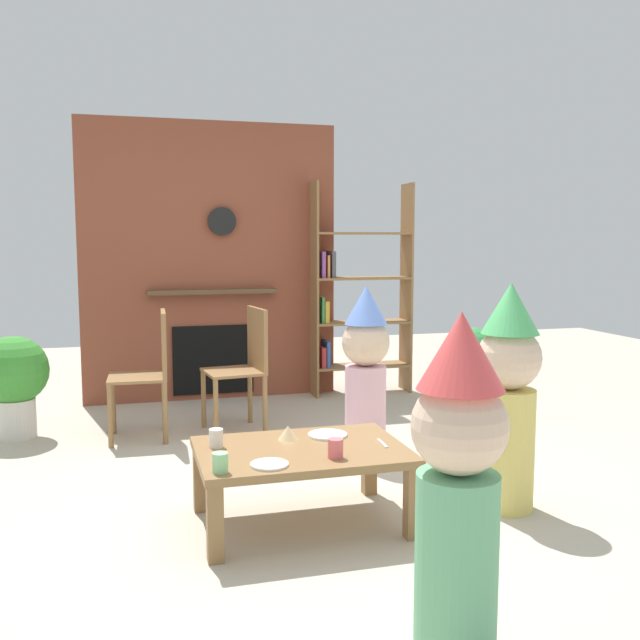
{
  "coord_description": "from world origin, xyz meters",
  "views": [
    {
      "loc": [
        -0.96,
        -3.62,
        1.4
      ],
      "look_at": [
        0.15,
        0.4,
        0.92
      ],
      "focal_mm": 39.62,
      "sensor_mm": 36.0,
      "label": 1
    }
  ],
  "objects_px": {
    "child_in_pink": "(508,391)",
    "dining_chair_left": "(151,367)",
    "child_by_the_chairs": "(366,367)",
    "potted_plant_tall": "(470,358)",
    "dining_chair_middle": "(245,361)",
    "bookshelf": "(355,296)",
    "child_with_cone_hat": "(458,476)",
    "paper_plate_rear": "(328,435)",
    "paper_cup_near_right": "(335,448)",
    "potted_plant_short": "(14,378)",
    "coffee_table": "(301,459)",
    "birthday_cake_slice": "(288,433)",
    "paper_plate_front": "(269,464)",
    "paper_cup_center": "(216,438)",
    "paper_cup_near_left": "(220,463)"
  },
  "relations": [
    {
      "from": "paper_plate_front",
      "to": "child_with_cone_hat",
      "type": "relative_size",
      "value": 0.15
    },
    {
      "from": "bookshelf",
      "to": "child_with_cone_hat",
      "type": "relative_size",
      "value": 1.63
    },
    {
      "from": "paper_plate_front",
      "to": "potted_plant_short",
      "type": "bearing_deg",
      "value": 121.47
    },
    {
      "from": "dining_chair_left",
      "to": "potted_plant_short",
      "type": "xyz_separation_m",
      "value": [
        -0.93,
        0.26,
        -0.08
      ]
    },
    {
      "from": "child_in_pink",
      "to": "dining_chair_left",
      "type": "distance_m",
      "value": 2.52
    },
    {
      "from": "child_with_cone_hat",
      "to": "bookshelf",
      "type": "bearing_deg",
      "value": -24.77
    },
    {
      "from": "coffee_table",
      "to": "paper_plate_front",
      "type": "relative_size",
      "value": 5.83
    },
    {
      "from": "paper_plate_rear",
      "to": "dining_chair_middle",
      "type": "bearing_deg",
      "value": 95.44
    },
    {
      "from": "paper_cup_center",
      "to": "child_in_pink",
      "type": "relative_size",
      "value": 0.08
    },
    {
      "from": "bookshelf",
      "to": "child_by_the_chairs",
      "type": "distance_m",
      "value": 1.9
    },
    {
      "from": "paper_cup_near_right",
      "to": "child_in_pink",
      "type": "height_order",
      "value": "child_in_pink"
    },
    {
      "from": "dining_chair_left",
      "to": "paper_cup_near_left",
      "type": "bearing_deg",
      "value": 98.46
    },
    {
      "from": "paper_plate_rear",
      "to": "birthday_cake_slice",
      "type": "distance_m",
      "value": 0.21
    },
    {
      "from": "bookshelf",
      "to": "coffee_table",
      "type": "distance_m",
      "value": 3.06
    },
    {
      "from": "dining_chair_middle",
      "to": "paper_plate_rear",
      "type": "bearing_deg",
      "value": 87.99
    },
    {
      "from": "paper_cup_center",
      "to": "dining_chair_middle",
      "type": "bearing_deg",
      "value": 75.76
    },
    {
      "from": "child_in_pink",
      "to": "coffee_table",
      "type": "bearing_deg",
      "value": 0.0
    },
    {
      "from": "potted_plant_tall",
      "to": "potted_plant_short",
      "type": "xyz_separation_m",
      "value": [
        -3.6,
        -0.12,
        0.04
      ]
    },
    {
      "from": "paper_plate_front",
      "to": "paper_plate_rear",
      "type": "relative_size",
      "value": 0.85
    },
    {
      "from": "paper_plate_rear",
      "to": "child_with_cone_hat",
      "type": "height_order",
      "value": "child_with_cone_hat"
    },
    {
      "from": "child_by_the_chairs",
      "to": "dining_chair_middle",
      "type": "distance_m",
      "value": 1.05
    },
    {
      "from": "birthday_cake_slice",
      "to": "dining_chair_left",
      "type": "distance_m",
      "value": 1.71
    },
    {
      "from": "paper_plate_front",
      "to": "paper_cup_near_right",
      "type": "bearing_deg",
      "value": 5.74
    },
    {
      "from": "coffee_table",
      "to": "paper_cup_near_left",
      "type": "bearing_deg",
      "value": -148.29
    },
    {
      "from": "child_by_the_chairs",
      "to": "potted_plant_tall",
      "type": "distance_m",
      "value": 1.81
    },
    {
      "from": "child_by_the_chairs",
      "to": "dining_chair_middle",
      "type": "xyz_separation_m",
      "value": [
        -0.64,
        0.83,
        -0.07
      ]
    },
    {
      "from": "paper_cup_near_right",
      "to": "potted_plant_tall",
      "type": "distance_m",
      "value": 3.01
    },
    {
      "from": "dining_chair_middle",
      "to": "dining_chair_left",
      "type": "bearing_deg",
      "value": -3.93
    },
    {
      "from": "bookshelf",
      "to": "child_with_cone_hat",
      "type": "distance_m",
      "value": 4.08
    },
    {
      "from": "paper_cup_near_left",
      "to": "potted_plant_tall",
      "type": "height_order",
      "value": "potted_plant_tall"
    },
    {
      "from": "coffee_table",
      "to": "paper_cup_near_right",
      "type": "distance_m",
      "value": 0.25
    },
    {
      "from": "coffee_table",
      "to": "potted_plant_tall",
      "type": "height_order",
      "value": "potted_plant_tall"
    },
    {
      "from": "paper_cup_near_left",
      "to": "paper_cup_near_right",
      "type": "bearing_deg",
      "value": 7.02
    },
    {
      "from": "child_with_cone_hat",
      "to": "paper_cup_near_right",
      "type": "bearing_deg",
      "value": -4.24
    },
    {
      "from": "dining_chair_left",
      "to": "dining_chair_middle",
      "type": "relative_size",
      "value": 1.0
    },
    {
      "from": "child_by_the_chairs",
      "to": "child_with_cone_hat",
      "type": "bearing_deg",
      "value": 23.54
    },
    {
      "from": "bookshelf",
      "to": "potted_plant_tall",
      "type": "xyz_separation_m",
      "value": [
        0.83,
        -0.63,
        -0.5
      ]
    },
    {
      "from": "paper_cup_near_left",
      "to": "child_in_pink",
      "type": "relative_size",
      "value": 0.08
    },
    {
      "from": "paper_cup_near_right",
      "to": "paper_plate_rear",
      "type": "height_order",
      "value": "paper_cup_near_right"
    },
    {
      "from": "coffee_table",
      "to": "child_by_the_chairs",
      "type": "relative_size",
      "value": 0.92
    },
    {
      "from": "bookshelf",
      "to": "coffee_table",
      "type": "relative_size",
      "value": 1.88
    },
    {
      "from": "potted_plant_tall",
      "to": "paper_cup_center",
      "type": "bearing_deg",
      "value": -140.17
    },
    {
      "from": "coffee_table",
      "to": "paper_plate_front",
      "type": "height_order",
      "value": "paper_plate_front"
    },
    {
      "from": "paper_cup_near_right",
      "to": "birthday_cake_slice",
      "type": "relative_size",
      "value": 0.91
    },
    {
      "from": "birthday_cake_slice",
      "to": "dining_chair_middle",
      "type": "relative_size",
      "value": 0.11
    },
    {
      "from": "paper_plate_rear",
      "to": "dining_chair_left",
      "type": "relative_size",
      "value": 0.23
    },
    {
      "from": "paper_cup_near_left",
      "to": "potted_plant_tall",
      "type": "xyz_separation_m",
      "value": [
        2.45,
        2.4,
        -0.04
      ]
    },
    {
      "from": "potted_plant_short",
      "to": "paper_plate_rear",
      "type": "bearing_deg",
      "value": -46.41
    },
    {
      "from": "paper_cup_center",
      "to": "birthday_cake_slice",
      "type": "xyz_separation_m",
      "value": [
        0.37,
        0.04,
        -0.01
      ]
    },
    {
      "from": "coffee_table",
      "to": "potted_plant_short",
      "type": "height_order",
      "value": "potted_plant_short"
    }
  ]
}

